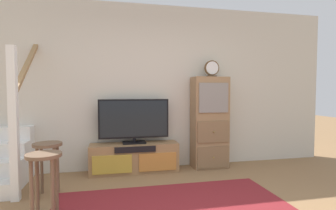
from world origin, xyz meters
TOP-DOWN VIEW (x-y plane):
  - back_wall at (0.00, 2.46)m, footprint 6.40×0.12m
  - media_console at (-0.30, 2.19)m, footprint 1.38×0.38m
  - television at (-0.30, 2.22)m, footprint 1.10×0.22m
  - side_cabinet at (0.96, 2.20)m, footprint 0.58×0.38m
  - desk_clock at (0.98, 2.19)m, footprint 0.25×0.08m
  - bar_stool_near at (-1.30, 0.84)m, footprint 0.34×0.34m
  - bar_stool_far at (-1.41, 1.47)m, footprint 0.34×0.34m

SIDE VIEW (x-z plane):
  - media_console at x=-0.30m, z-range 0.00..0.45m
  - bar_stool_far at x=-1.41m, z-range 0.16..0.82m
  - bar_stool_near at x=-1.30m, z-range 0.17..0.83m
  - side_cabinet at x=0.96m, z-range 0.00..1.51m
  - television at x=-0.30m, z-range 0.48..1.18m
  - back_wall at x=0.00m, z-range 0.00..2.70m
  - desk_clock at x=0.98m, z-range 1.51..1.79m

